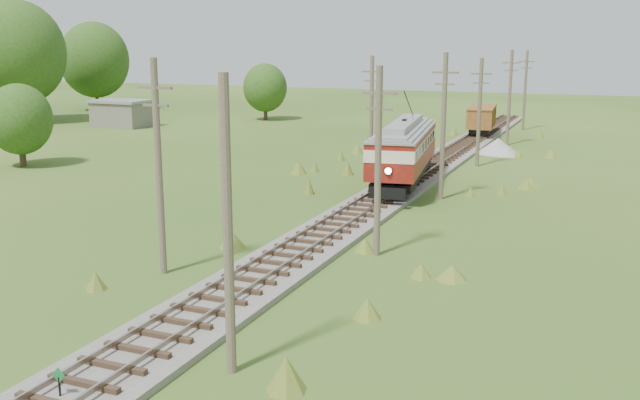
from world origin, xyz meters
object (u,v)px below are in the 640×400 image
at_px(gondola, 482,118).
at_px(switch_marker, 59,383).
at_px(streetcar, 404,147).
at_px(gravel_pile, 499,147).

bearing_deg(gondola, switch_marker, -96.34).
xyz_separation_m(streetcar, gondola, (-0.00, 28.57, -0.80)).
bearing_deg(streetcar, switch_marker, -98.77).
bearing_deg(gravel_pile, switch_marker, -94.39).
bearing_deg(switch_marker, streetcar, 89.64).
xyz_separation_m(gondola, gravel_pile, (3.60, -11.05, -1.30)).
distance_m(switch_marker, gravel_pile, 49.67).
xyz_separation_m(switch_marker, streetcar, (0.20, 32.01, 2.11)).
xyz_separation_m(switch_marker, gravel_pile, (3.80, 49.52, 0.01)).
relative_size(switch_marker, streetcar, 0.08).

